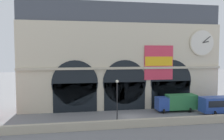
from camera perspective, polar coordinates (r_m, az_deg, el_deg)
The scene contains 5 objects.
ground_plane at distance 38.28m, azimuth 4.99°, elevation -12.00°, with size 200.00×200.00×0.00m, color slate.
quay_parapet_wall at distance 33.46m, azimuth 7.25°, elevation -13.37°, with size 90.00×0.70×1.17m, color #B2A891.
station_building at distance 44.19m, azimuth 2.61°, elevation 3.21°, with size 38.92×5.65×20.37m.
box_truck_mideast at distance 43.19m, azimuth 16.23°, elevation -7.96°, with size 7.50×2.91×3.12m.
street_lamp_quayside at distance 32.50m, azimuth 1.32°, elevation -6.90°, with size 0.44×0.44×6.90m.
Camera 1 is at (-9.39, -35.54, 10.67)m, focal length 35.58 mm.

